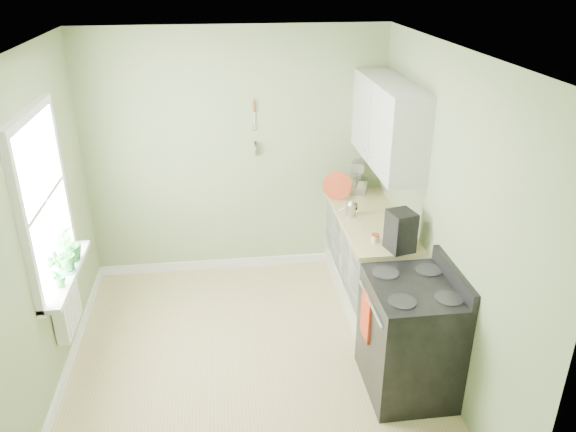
{
  "coord_description": "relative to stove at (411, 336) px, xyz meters",
  "views": [
    {
      "loc": [
        -0.18,
        -3.96,
        3.28
      ],
      "look_at": [
        0.4,
        0.55,
        1.19
      ],
      "focal_mm": 35.0,
      "sensor_mm": 36.0,
      "label": 1
    }
  ],
  "objects": [
    {
      "name": "wall_left",
      "position": [
        -2.89,
        0.4,
        0.85
      ],
      "size": [
        0.02,
        3.6,
        2.7
      ],
      "primitive_type": "cube",
      "color": "#8DA06D",
      "rests_on": "floor"
    },
    {
      "name": "wall_back",
      "position": [
        -1.28,
        2.21,
        0.85
      ],
      "size": [
        3.2,
        0.02,
        2.7
      ],
      "primitive_type": "cube",
      "color": "#8DA06D",
      "rests_on": "floor"
    },
    {
      "name": "floor",
      "position": [
        -1.28,
        0.4,
        -0.51
      ],
      "size": [
        3.2,
        3.6,
        0.02
      ],
      "primitive_type": "cube",
      "color": "tan",
      "rests_on": "ground"
    },
    {
      "name": "stove",
      "position": [
        0.0,
        0.0,
        0.0
      ],
      "size": [
        0.71,
        0.8,
        1.11
      ],
      "color": "black",
      "rests_on": "floor"
    },
    {
      "name": "plant_c",
      "position": [
        -2.78,
        0.9,
        0.57
      ],
      "size": [
        0.25,
        0.25,
        0.33
      ],
      "primitive_type": "imported",
      "rotation": [
        0.0,
        0.0,
        4.27
      ],
      "color": "#277A2D",
      "rests_on": "window_sill"
    },
    {
      "name": "plant_a",
      "position": [
        -2.78,
        0.46,
        0.56
      ],
      "size": [
        0.19,
        0.15,
        0.31
      ],
      "primitive_type": "imported",
      "rotation": [
        0.0,
        0.0,
        0.28
      ],
      "color": "#277A2D",
      "rests_on": "window_sill"
    },
    {
      "name": "window_sill",
      "position": [
        -2.79,
        0.7,
        0.38
      ],
      "size": [
        0.18,
        1.14,
        0.04
      ],
      "primitive_type": "cube",
      "color": "white",
      "rests_on": "wall_left"
    },
    {
      "name": "wall_utensils",
      "position": [
        -1.08,
        2.18,
        1.07
      ],
      "size": [
        0.02,
        0.14,
        0.58
      ],
      "color": "#CEBF7E",
      "rests_on": "wall_back"
    },
    {
      "name": "radiator",
      "position": [
        -2.82,
        0.65,
        0.05
      ],
      "size": [
        0.12,
        0.5,
        0.35
      ],
      "primitive_type": "cube",
      "color": "white",
      "rests_on": "wall_left"
    },
    {
      "name": "wall_right",
      "position": [
        0.33,
        0.4,
        0.85
      ],
      "size": [
        0.02,
        3.6,
        2.7
      ],
      "primitive_type": "cube",
      "color": "#8DA06D",
      "rests_on": "floor"
    },
    {
      "name": "base_cabinets",
      "position": [
        0.02,
        1.4,
        -0.06
      ],
      "size": [
        0.6,
        1.6,
        0.87
      ],
      "primitive_type": "cube",
      "color": "silver",
      "rests_on": "floor"
    },
    {
      "name": "kettle",
      "position": [
        -0.19,
        1.45,
        0.5
      ],
      "size": [
        0.17,
        0.1,
        0.18
      ],
      "color": "silver",
      "rests_on": "countertop"
    },
    {
      "name": "coffee_maker",
      "position": [
        0.09,
        0.71,
        0.59
      ],
      "size": [
        0.26,
        0.27,
        0.37
      ],
      "color": "black",
      "rests_on": "countertop"
    },
    {
      "name": "plant_b",
      "position": [
        -2.78,
        0.73,
        0.57
      ],
      "size": [
        0.23,
        0.24,
        0.34
      ],
      "primitive_type": "imported",
      "rotation": [
        0.0,
        0.0,
        2.16
      ],
      "color": "#277A2D",
      "rests_on": "window_sill"
    },
    {
      "name": "ceiling",
      "position": [
        -1.28,
        0.4,
        2.21
      ],
      "size": [
        3.2,
        3.6,
        0.02
      ],
      "primitive_type": "cube",
      "color": "white",
      "rests_on": "wall_back"
    },
    {
      "name": "window",
      "position": [
        -2.86,
        0.7,
        1.05
      ],
      "size": [
        0.06,
        1.14,
        1.44
      ],
      "color": "white",
      "rests_on": "wall_left"
    },
    {
      "name": "countertop",
      "position": [
        0.01,
        1.4,
        0.39
      ],
      "size": [
        0.64,
        1.6,
        0.04
      ],
      "primitive_type": "cube",
      "color": "#CEBF7E",
      "rests_on": "base_cabinets"
    },
    {
      "name": "upper_cabinets",
      "position": [
        0.15,
        1.5,
        1.35
      ],
      "size": [
        0.35,
        1.4,
        0.8
      ],
      "primitive_type": "cube",
      "color": "silver",
      "rests_on": "wall_right"
    },
    {
      "name": "jar",
      "position": [
        -0.08,
        0.88,
        0.45
      ],
      "size": [
        0.07,
        0.07,
        0.08
      ],
      "color": "beige",
      "rests_on": "countertop"
    },
    {
      "name": "red_tray",
      "position": [
        -0.23,
        1.91,
        0.57
      ],
      "size": [
        0.32,
        0.12,
        0.31
      ],
      "primitive_type": "cylinder",
      "rotation": [
        1.45,
        0.0,
        -0.21
      ],
      "color": "#AB3920",
      "rests_on": "countertop"
    },
    {
      "name": "stand_mixer",
      "position": [
        0.06,
        2.14,
        0.58
      ],
      "size": [
        0.3,
        0.36,
        0.4
      ],
      "color": "#B2B2B7",
      "rests_on": "countertop"
    }
  ]
}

